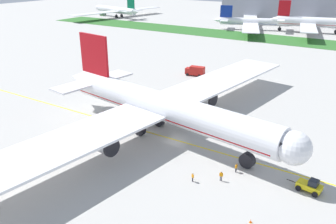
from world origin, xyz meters
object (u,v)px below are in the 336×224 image
at_px(pushback_tug, 310,186).
at_px(ground_crew_wingwalker_port, 193,177).
at_px(ground_crew_marshaller_front, 236,167).
at_px(service_truck_baggage_loader, 195,71).
at_px(airliner_foreground, 160,106).
at_px(traffic_cone_near_nose, 251,221).
at_px(parked_airliner_far_right, 310,22).
at_px(parked_airliner_far_centre, 253,22).
at_px(parked_airliner_far_left, 117,10).
at_px(ground_crew_wingwalker_starboard, 221,175).

relative_size(pushback_tug, ground_crew_wingwalker_port, 3.57).
distance_m(pushback_tug, ground_crew_wingwalker_port, 18.36).
height_order(pushback_tug, ground_crew_marshaller_front, pushback_tug).
relative_size(ground_crew_marshaller_front, service_truck_baggage_loader, 0.26).
bearing_deg(ground_crew_wingwalker_port, airliner_foreground, 140.00).
xyz_separation_m(traffic_cone_near_nose, parked_airliner_far_right, (-27.16, 164.76, 5.32)).
height_order(traffic_cone_near_nose, parked_airliner_far_centre, parked_airliner_far_centre).
distance_m(airliner_foreground, pushback_tug, 31.77).
bearing_deg(parked_airliner_far_left, ground_crew_wingwalker_port, -46.58).
bearing_deg(parked_airliner_far_centre, service_truck_baggage_loader, -80.58).
bearing_deg(parked_airliner_far_left, traffic_cone_near_nose, -45.22).
xyz_separation_m(pushback_tug, traffic_cone_near_nose, (-5.23, -11.97, -0.70)).
xyz_separation_m(airliner_foreground, ground_crew_wingwalker_port, (14.22, -11.93, -5.37)).
bearing_deg(ground_crew_wingwalker_starboard, airliner_foreground, 152.88).
bearing_deg(service_truck_baggage_loader, parked_airliner_far_left, 139.53).
bearing_deg(ground_crew_wingwalker_port, parked_airliner_far_left, 133.42).
height_order(ground_crew_marshaller_front, service_truck_baggage_loader, service_truck_baggage_loader).
height_order(ground_crew_wingwalker_port, ground_crew_wingwalker_starboard, ground_crew_wingwalker_starboard).
bearing_deg(pushback_tug, parked_airliner_far_right, 101.97).
distance_m(ground_crew_marshaller_front, service_truck_baggage_loader, 58.16).
height_order(ground_crew_wingwalker_starboard, parked_airliner_far_centre, parked_airliner_far_centre).
height_order(ground_crew_wingwalker_starboard, service_truck_baggage_loader, service_truck_baggage_loader).
distance_m(ground_crew_wingwalker_port, traffic_cone_near_nose, 12.42).
bearing_deg(parked_airliner_far_left, ground_crew_marshaller_front, -44.40).
xyz_separation_m(parked_airliner_far_centre, parked_airliner_far_right, (29.33, 7.56, 1.13)).
distance_m(ground_crew_wingwalker_port, parked_airliner_far_centre, 159.21).
distance_m(parked_airliner_far_centre, parked_airliner_far_right, 30.31).
bearing_deg(pushback_tug, parked_airliner_far_centre, 113.03).
distance_m(airliner_foreground, parked_airliner_far_centre, 144.09).
xyz_separation_m(pushback_tug, ground_crew_marshaller_front, (-11.88, -0.95, 0.03)).
height_order(service_truck_baggage_loader, parked_airliner_far_right, parked_airliner_far_right).
height_order(ground_crew_wingwalker_starboard, parked_airliner_far_right, parked_airliner_far_right).
bearing_deg(traffic_cone_near_nose, airliner_foreground, 147.47).
relative_size(airliner_foreground, pushback_tug, 17.61).
relative_size(ground_crew_wingwalker_starboard, traffic_cone_near_nose, 3.03).
bearing_deg(ground_crew_marshaller_front, ground_crew_wingwalker_port, -126.92).
height_order(pushback_tug, parked_airliner_far_right, parked_airliner_far_right).
bearing_deg(service_truck_baggage_loader, pushback_tug, -45.78).
relative_size(parked_airliner_far_left, parked_airliner_far_right, 1.11).
xyz_separation_m(pushback_tug, ground_crew_wingwalker_port, (-16.78, -7.47, -0.04)).
bearing_deg(parked_airliner_far_centre, parked_airliner_far_left, 179.23).
xyz_separation_m(ground_crew_wingwalker_port, parked_airliner_far_centre, (-44.95, 152.69, 3.53)).
distance_m(ground_crew_marshaller_front, traffic_cone_near_nose, 12.90).
bearing_deg(pushback_tug, service_truck_baggage_loader, 134.22).
distance_m(pushback_tug, ground_crew_wingwalker_starboard, 13.80).
height_order(airliner_foreground, service_truck_baggage_loader, airliner_foreground).
distance_m(parked_airliner_far_left, parked_airliner_far_right, 130.31).
height_order(ground_crew_wingwalker_port, service_truck_baggage_loader, service_truck_baggage_loader).
bearing_deg(traffic_cone_near_nose, parked_airliner_far_left, 134.78).
xyz_separation_m(traffic_cone_near_nose, parked_airliner_far_left, (-157.33, 158.56, 4.64)).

